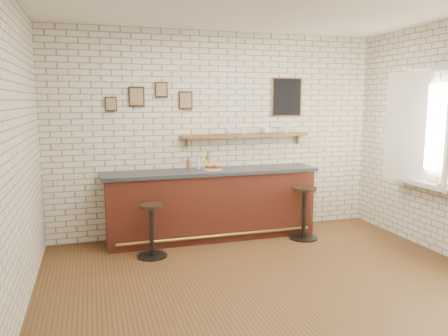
% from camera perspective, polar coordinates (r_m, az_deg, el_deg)
% --- Properties ---
extents(ground, '(5.00, 5.00, 0.00)m').
position_cam_1_polar(ground, '(5.07, 5.85, -14.43)').
color(ground, brown).
rests_on(ground, ground).
extents(bar_counter, '(3.10, 0.65, 1.01)m').
position_cam_1_polar(bar_counter, '(6.38, -1.60, -4.71)').
color(bar_counter, '#441A12').
rests_on(bar_counter, ground).
extents(sandwich_plate, '(0.28, 0.28, 0.01)m').
position_cam_1_polar(sandwich_plate, '(6.29, -1.51, -0.18)').
color(sandwich_plate, white).
rests_on(sandwich_plate, bar_counter).
extents(ciabatta_sandwich, '(0.23, 0.16, 0.07)m').
position_cam_1_polar(ciabatta_sandwich, '(6.28, -1.43, 0.21)').
color(ciabatta_sandwich, tan).
rests_on(ciabatta_sandwich, sandwich_plate).
extents(potato_chips, '(0.25, 0.19, 0.00)m').
position_cam_1_polar(potato_chips, '(6.28, -1.70, -0.12)').
color(potato_chips, '#C08443').
rests_on(potato_chips, sandwich_plate).
extents(bitters_bottle_brown, '(0.06, 0.06, 0.19)m').
position_cam_1_polar(bitters_bottle_brown, '(6.32, -4.68, 0.47)').
color(bitters_bottle_brown, brown).
rests_on(bitters_bottle_brown, bar_counter).
extents(bitters_bottle_white, '(0.05, 0.05, 0.21)m').
position_cam_1_polar(bitters_bottle_white, '(6.35, -3.33, 0.61)').
color(bitters_bottle_white, beige).
rests_on(bitters_bottle_white, bar_counter).
extents(bitters_bottle_amber, '(0.06, 0.06, 0.25)m').
position_cam_1_polar(bitters_bottle_amber, '(6.38, -2.12, 0.83)').
color(bitters_bottle_amber, '#985C18').
rests_on(bitters_bottle_amber, bar_counter).
extents(condiment_bottle_yellow, '(0.05, 0.05, 0.17)m').
position_cam_1_polar(condiment_bottle_yellow, '(6.38, -2.26, 0.55)').
color(condiment_bottle_yellow, yellow).
rests_on(condiment_bottle_yellow, bar_counter).
extents(bar_stool_left, '(0.39, 0.39, 0.69)m').
position_cam_1_polar(bar_stool_left, '(5.72, -9.46, -7.84)').
color(bar_stool_left, black).
rests_on(bar_stool_left, ground).
extents(bar_stool_right, '(0.42, 0.42, 0.76)m').
position_cam_1_polar(bar_stool_right, '(6.47, 10.42, -5.57)').
color(bar_stool_right, black).
rests_on(bar_stool_right, ground).
extents(wall_shelf, '(2.00, 0.18, 0.18)m').
position_cam_1_polar(wall_shelf, '(6.60, 2.85, 4.28)').
color(wall_shelf, brown).
rests_on(wall_shelf, ground).
extents(shelf_cup_a, '(0.11, 0.11, 0.09)m').
position_cam_1_polar(shelf_cup_a, '(6.51, 0.70, 4.81)').
color(shelf_cup_a, white).
rests_on(shelf_cup_a, wall_shelf).
extents(shelf_cup_b, '(0.13, 0.13, 0.08)m').
position_cam_1_polar(shelf_cup_b, '(6.58, 2.54, 4.83)').
color(shelf_cup_b, white).
rests_on(shelf_cup_b, wall_shelf).
extents(shelf_cup_c, '(0.13, 0.13, 0.09)m').
position_cam_1_polar(shelf_cup_c, '(6.71, 5.44, 4.91)').
color(shelf_cup_c, white).
rests_on(shelf_cup_c, wall_shelf).
extents(shelf_cup_d, '(0.12, 0.12, 0.09)m').
position_cam_1_polar(shelf_cup_d, '(6.84, 8.06, 4.94)').
color(shelf_cup_d, white).
rests_on(shelf_cup_d, wall_shelf).
extents(back_wall_decor, '(2.96, 0.02, 0.56)m').
position_cam_1_polar(back_wall_decor, '(6.60, 1.22, 9.22)').
color(back_wall_decor, black).
rests_on(back_wall_decor, ground).
extents(window_sill, '(0.20, 1.35, 0.06)m').
position_cam_1_polar(window_sill, '(6.34, 25.32, -2.02)').
color(window_sill, white).
rests_on(window_sill, ground).
extents(casement_window, '(0.40, 1.30, 1.56)m').
position_cam_1_polar(casement_window, '(6.22, 25.48, 4.76)').
color(casement_window, white).
rests_on(casement_window, ground).
extents(book_lower, '(0.26, 0.28, 0.02)m').
position_cam_1_polar(book_lower, '(6.11, 27.05, -2.13)').
color(book_lower, tan).
rests_on(book_lower, window_sill).
extents(book_upper, '(0.25, 0.29, 0.02)m').
position_cam_1_polar(book_upper, '(6.11, 27.03, -1.94)').
color(book_upper, tan).
rests_on(book_upper, book_lower).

